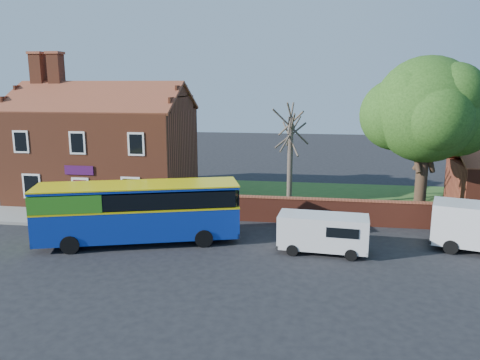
# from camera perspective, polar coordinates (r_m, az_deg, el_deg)

# --- Properties ---
(ground) EXTENTS (120.00, 120.00, 0.00)m
(ground) POSITION_cam_1_polar(r_m,az_deg,el_deg) (23.79, -11.81, -9.19)
(ground) COLOR black
(ground) RESTS_ON ground
(pavement) EXTENTS (18.00, 3.50, 0.12)m
(pavement) POSITION_cam_1_polar(r_m,az_deg,el_deg) (31.60, -20.13, -4.32)
(pavement) COLOR gray
(pavement) RESTS_ON ground
(kerb) EXTENTS (18.00, 0.15, 0.14)m
(kerb) POSITION_cam_1_polar(r_m,az_deg,el_deg) (30.15, -21.72, -5.17)
(kerb) COLOR slate
(kerb) RESTS_ON ground
(grass_strip) EXTENTS (26.00, 12.00, 0.04)m
(grass_strip) POSITION_cam_1_polar(r_m,az_deg,el_deg) (35.12, 16.61, -2.60)
(grass_strip) COLOR #426B28
(grass_strip) RESTS_ON ground
(shop_building) EXTENTS (12.30, 8.13, 10.50)m
(shop_building) POSITION_cam_1_polar(r_m,az_deg,el_deg) (35.95, -16.15, 3.27)
(shop_building) COLOR brown
(shop_building) RESTS_ON ground
(boundary_wall) EXTENTS (22.00, 0.38, 1.60)m
(boundary_wall) POSITION_cam_1_polar(r_m,az_deg,el_deg) (29.18, 18.24, -3.95)
(boundary_wall) COLOR maroon
(boundary_wall) RESTS_ON ground
(bus) EXTENTS (10.82, 5.66, 3.20)m
(bus) POSITION_cam_1_polar(r_m,az_deg,el_deg) (25.42, -13.03, -3.58)
(bus) COLOR #0E2F9B
(bus) RESTS_ON ground
(van_near) EXTENTS (4.56, 2.14, 1.94)m
(van_near) POSITION_cam_1_polar(r_m,az_deg,el_deg) (23.93, 10.10, -6.24)
(van_near) COLOR silver
(van_near) RESTS_ON ground
(large_tree) EXTENTS (8.26, 6.54, 10.08)m
(large_tree) POSITION_cam_1_polar(r_m,az_deg,el_deg) (31.51, 21.87, 7.61)
(large_tree) COLOR black
(large_tree) RESTS_ON ground
(bare_tree) EXTENTS (2.56, 3.05, 6.82)m
(bare_tree) POSITION_cam_1_polar(r_m,az_deg,el_deg) (31.45, 6.12, 2.68)
(bare_tree) COLOR #4C4238
(bare_tree) RESTS_ON ground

